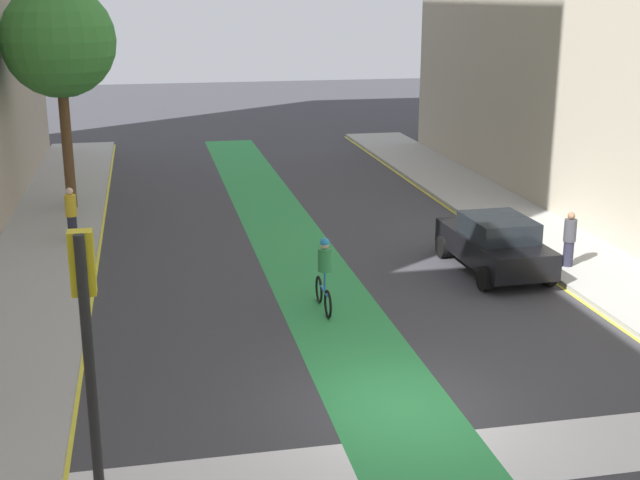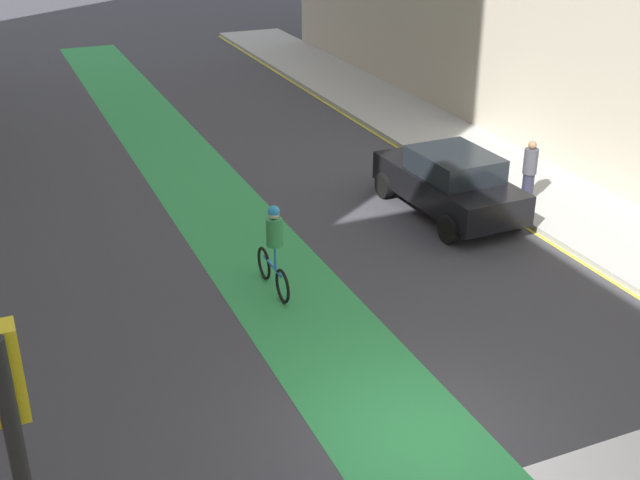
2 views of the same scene
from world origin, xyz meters
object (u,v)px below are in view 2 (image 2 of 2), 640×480
Objects in this scene: car_black_right_far at (449,182)px; cyclist_in_lane at (274,247)px; traffic_signal_near_left at (17,448)px; pedestrian_sidewalk_right_a at (529,171)px.

cyclist_in_lane is at bearing -158.65° from car_black_right_far.
traffic_signal_near_left is 2.23× the size of cyclist_in_lane.
traffic_signal_near_left reaches higher than car_black_right_far.
traffic_signal_near_left is 13.63m from car_black_right_far.
car_black_right_far is at bearing 21.35° from cyclist_in_lane.
traffic_signal_near_left is 2.72× the size of pedestrian_sidewalk_right_a.
traffic_signal_near_left reaches higher than pedestrian_sidewalk_right_a.
car_black_right_far is 2.79× the size of pedestrian_sidewalk_right_a.
car_black_right_far is 5.58m from cyclist_in_lane.
traffic_signal_near_left is at bearing -138.97° from car_black_right_far.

